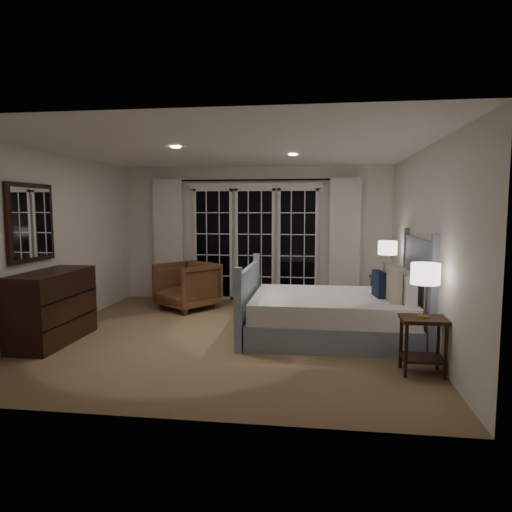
# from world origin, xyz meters

# --- Properties ---
(floor) EXTENTS (5.00, 5.00, 0.00)m
(floor) POSITION_xyz_m (0.00, 0.00, 0.00)
(floor) COLOR #826446
(floor) RESTS_ON ground
(ceiling) EXTENTS (5.00, 5.00, 0.00)m
(ceiling) POSITION_xyz_m (0.00, 0.00, 2.50)
(ceiling) COLOR white
(ceiling) RESTS_ON wall_back
(wall_left) EXTENTS (0.02, 5.00, 2.50)m
(wall_left) POSITION_xyz_m (-2.50, 0.00, 1.25)
(wall_left) COLOR silver
(wall_left) RESTS_ON floor
(wall_right) EXTENTS (0.02, 5.00, 2.50)m
(wall_right) POSITION_xyz_m (2.50, 0.00, 1.25)
(wall_right) COLOR silver
(wall_right) RESTS_ON floor
(wall_back) EXTENTS (5.00, 0.02, 2.50)m
(wall_back) POSITION_xyz_m (0.00, 2.50, 1.25)
(wall_back) COLOR silver
(wall_back) RESTS_ON floor
(wall_front) EXTENTS (5.00, 0.02, 2.50)m
(wall_front) POSITION_xyz_m (0.00, -2.50, 1.25)
(wall_front) COLOR silver
(wall_front) RESTS_ON floor
(french_doors) EXTENTS (2.50, 0.04, 2.20)m
(french_doors) POSITION_xyz_m (0.00, 2.46, 1.09)
(french_doors) COLOR black
(french_doors) RESTS_ON wall_back
(curtain_rod) EXTENTS (3.50, 0.03, 0.03)m
(curtain_rod) POSITION_xyz_m (0.00, 2.40, 2.25)
(curtain_rod) COLOR black
(curtain_rod) RESTS_ON wall_back
(curtain_left) EXTENTS (0.55, 0.10, 2.25)m
(curtain_left) POSITION_xyz_m (-1.65, 2.38, 1.15)
(curtain_left) COLOR white
(curtain_left) RESTS_ON curtain_rod
(curtain_right) EXTENTS (0.55, 0.10, 2.25)m
(curtain_right) POSITION_xyz_m (1.65, 2.38, 1.15)
(curtain_right) COLOR white
(curtain_right) RESTS_ON curtain_rod
(downlight_a) EXTENTS (0.12, 0.12, 0.01)m
(downlight_a) POSITION_xyz_m (0.80, 0.60, 2.49)
(downlight_a) COLOR white
(downlight_a) RESTS_ON ceiling
(downlight_b) EXTENTS (0.12, 0.12, 0.01)m
(downlight_b) POSITION_xyz_m (-0.60, -0.40, 2.49)
(downlight_b) COLOR white
(downlight_b) RESTS_ON ceiling
(bed) EXTENTS (2.30, 1.66, 1.35)m
(bed) POSITION_xyz_m (1.41, 0.13, 0.34)
(bed) COLOR gray
(bed) RESTS_ON floor
(nightstand_left) EXTENTS (0.46, 0.37, 0.60)m
(nightstand_left) POSITION_xyz_m (2.27, -1.13, 0.39)
(nightstand_left) COLOR black
(nightstand_left) RESTS_ON floor
(nightstand_right) EXTENTS (0.50, 0.40, 0.65)m
(nightstand_right) POSITION_xyz_m (2.26, 1.39, 0.43)
(nightstand_right) COLOR black
(nightstand_right) RESTS_ON floor
(lamp_left) EXTENTS (0.29, 0.29, 0.57)m
(lamp_left) POSITION_xyz_m (2.27, -1.13, 1.05)
(lamp_left) COLOR #B39047
(lamp_left) RESTS_ON nightstand_left
(lamp_right) EXTENTS (0.29, 0.29, 0.57)m
(lamp_right) POSITION_xyz_m (2.26, 1.39, 1.10)
(lamp_right) COLOR #B39047
(lamp_right) RESTS_ON nightstand_right
(armchair) EXTENTS (1.22, 1.23, 0.81)m
(armchair) POSITION_xyz_m (-1.05, 1.55, 0.40)
(armchair) COLOR brown
(armchair) RESTS_ON floor
(dresser) EXTENTS (0.56, 1.31, 0.93)m
(dresser) POSITION_xyz_m (-2.23, -0.59, 0.46)
(dresser) COLOR black
(dresser) RESTS_ON floor
(mirror) EXTENTS (0.05, 0.85, 1.00)m
(mirror) POSITION_xyz_m (-2.47, -0.59, 1.55)
(mirror) COLOR black
(mirror) RESTS_ON wall_left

